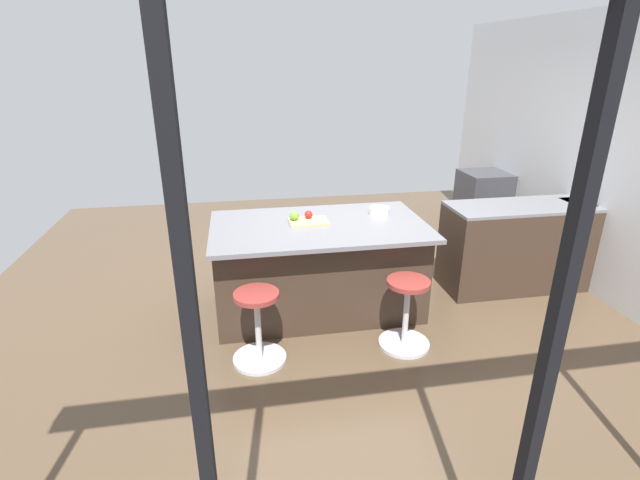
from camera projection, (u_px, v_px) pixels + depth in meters
ground_plane at (348, 298)px, 4.83m from camera, size 7.66×7.66×0.00m
window_panel_rear at (549, 360)px, 1.64m from camera, size 5.24×0.12×2.80m
interior_partition_left at (601, 156)px, 4.74m from camera, size 0.12×5.89×2.80m
sink_cabinet at (554, 243)px, 5.02m from camera, size 2.42×0.60×1.20m
oven_range at (482, 204)px, 6.45m from camera, size 0.60×0.61×0.89m
kitchen_island at (318, 266)px, 4.48m from camera, size 1.98×1.17×0.90m
stool_by_window at (406, 315)px, 3.94m from camera, size 0.44×0.44×0.62m
stool_middle at (258, 329)px, 3.74m from camera, size 0.44×0.44×0.62m
cutting_board at (309, 222)px, 4.31m from camera, size 0.36×0.24×0.02m
apple_green at (294, 216)px, 4.31m from camera, size 0.09×0.09×0.09m
apple_red at (309, 214)px, 4.36m from camera, size 0.07×0.07×0.07m
fruit_bowl at (379, 211)px, 4.53m from camera, size 0.19×0.19×0.07m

